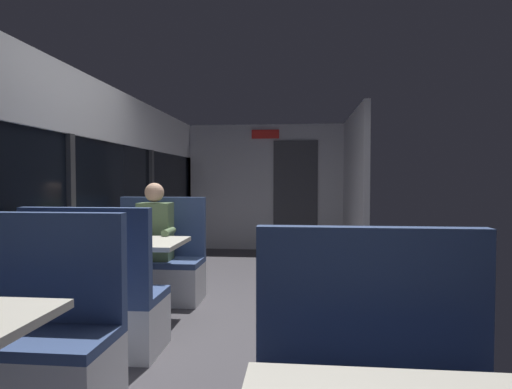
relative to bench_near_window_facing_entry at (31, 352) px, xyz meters
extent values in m
cube|color=#423F44|center=(0.89, 1.39, -0.34)|extent=(3.30, 9.20, 0.02)
cube|color=#B2B2B7|center=(-0.56, 1.39, 0.15)|extent=(0.08, 8.40, 0.95)
cube|color=#B2B2B7|center=(-0.56, 1.39, 1.67)|extent=(0.08, 8.40, 0.60)
cube|color=black|center=(-0.57, 1.39, 1.00)|extent=(0.03, 8.40, 0.75)
cube|color=#2D2D30|center=(-0.54, 1.39, 1.00)|extent=(0.06, 0.08, 0.75)
cube|color=#2D2D30|center=(-0.54, 3.49, 1.00)|extent=(0.06, 0.08, 0.75)
cube|color=#2D2D30|center=(-0.54, 5.59, 1.00)|extent=(0.06, 0.08, 0.75)
cube|color=#B2B2B7|center=(0.89, 5.59, 0.82)|extent=(2.90, 0.08, 2.30)
cube|color=#333338|center=(1.44, 5.54, 0.67)|extent=(0.80, 0.04, 2.00)
cube|color=red|center=(0.89, 5.53, 1.79)|extent=(0.50, 0.03, 0.16)
cube|color=#B2B2B7|center=(2.34, 4.39, 0.82)|extent=(0.08, 2.40, 2.30)
cube|color=silver|center=(0.00, -0.04, -0.13)|extent=(0.95, 0.50, 0.39)
cube|color=#384C7A|center=(0.00, -0.04, 0.09)|extent=(0.95, 0.50, 0.06)
cube|color=#384C7A|center=(0.00, 0.17, 0.45)|extent=(0.95, 0.08, 0.65)
cylinder|color=#9E9EA3|center=(0.00, 1.48, 0.02)|extent=(0.10, 0.10, 0.70)
cube|color=beige|center=(0.00, 1.48, 0.39)|extent=(0.90, 0.70, 0.04)
cube|color=silver|center=(0.00, 0.82, -0.13)|extent=(0.95, 0.50, 0.39)
cube|color=#384C7A|center=(0.00, 0.82, 0.09)|extent=(0.95, 0.50, 0.06)
cube|color=#384C7A|center=(0.00, 0.61, 0.45)|extent=(0.95, 0.08, 0.65)
cube|color=silver|center=(0.00, 2.14, -0.13)|extent=(0.95, 0.50, 0.39)
cube|color=#384C7A|center=(0.00, 2.14, 0.09)|extent=(0.95, 0.50, 0.06)
cube|color=#384C7A|center=(0.00, 2.35, 0.45)|extent=(0.95, 0.08, 0.65)
cube|color=#384C7A|center=(1.79, -0.43, 0.45)|extent=(0.95, 0.08, 0.65)
cube|color=#26262D|center=(0.00, 2.14, -0.10)|extent=(0.30, 0.36, 0.45)
cube|color=#59724C|center=(0.00, 2.09, 0.42)|extent=(0.34, 0.22, 0.60)
sphere|color=tan|center=(0.00, 2.07, 0.83)|extent=(0.20, 0.20, 0.20)
cylinder|color=#59724C|center=(-0.20, 1.91, 0.44)|extent=(0.07, 0.28, 0.07)
cylinder|color=#59724C|center=(0.20, 1.91, 0.44)|extent=(0.07, 0.28, 0.07)
cylinder|color=#B23333|center=(0.07, 1.48, 0.46)|extent=(0.07, 0.07, 0.09)
camera|label=1|loc=(1.49, -2.21, 0.97)|focal=29.80mm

